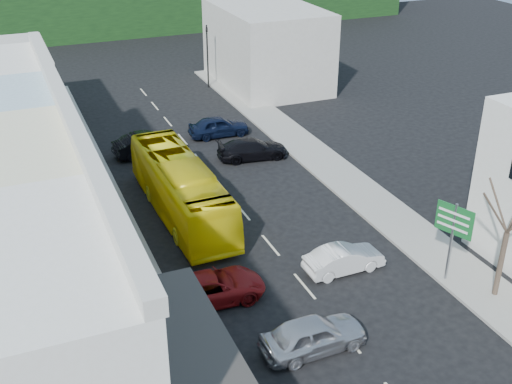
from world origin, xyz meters
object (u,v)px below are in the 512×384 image
object	(u,v)px
pedestrian_left	(123,268)
direction_sign	(451,244)
car_red	(211,287)
street_tree	(507,233)
traffic_signal	(208,57)
bus	(181,190)
car_white	(344,258)
car_silver	(313,336)

from	to	relation	value
pedestrian_left	direction_sign	size ratio (longest dim) A/B	0.41
car_red	street_tree	size ratio (longest dim) A/B	0.68
direction_sign	street_tree	world-z (taller)	street_tree
traffic_signal	pedestrian_left	bearing A→B (deg)	87.35
street_tree	traffic_signal	bearing A→B (deg)	93.12
direction_sign	traffic_signal	distance (m)	33.36
bus	car_red	bearing A→B (deg)	-98.76
bus	street_tree	bearing A→B (deg)	-51.16
pedestrian_left	street_tree	world-z (taller)	street_tree
pedestrian_left	bus	bearing A→B (deg)	-43.86
pedestrian_left	traffic_signal	size ratio (longest dim) A/B	0.30
car_white	car_red	bearing A→B (deg)	87.30
pedestrian_left	street_tree	bearing A→B (deg)	-120.94
traffic_signal	car_silver	bearing A→B (deg)	101.43
car_silver	pedestrian_left	distance (m)	9.63
car_red	pedestrian_left	distance (m)	4.32
car_silver	traffic_signal	world-z (taller)	traffic_signal
car_white	traffic_signal	xyz separation A→B (m)	(3.45, 30.69, 2.09)
car_red	direction_sign	size ratio (longest dim) A/B	1.11
pedestrian_left	car_silver	bearing A→B (deg)	-145.96
car_silver	traffic_signal	bearing A→B (deg)	-13.17
bus	car_white	distance (m)	10.31
car_silver	car_white	xyz separation A→B (m)	(4.04, 4.61, 0.00)
car_white	direction_sign	size ratio (longest dim) A/B	1.06
car_white	direction_sign	world-z (taller)	direction_sign
bus	car_silver	size ratio (longest dim) A/B	2.64
car_silver	street_tree	xyz separation A→B (m)	(9.41, 0.06, 2.69)
bus	pedestrian_left	world-z (taller)	bus
direction_sign	street_tree	bearing A→B (deg)	-76.64
car_red	pedestrian_left	world-z (taller)	pedestrian_left
pedestrian_left	street_tree	distance (m)	17.38
car_silver	direction_sign	world-z (taller)	direction_sign
bus	car_silver	xyz separation A→B (m)	(1.60, -13.20, -0.85)
car_red	traffic_signal	xyz separation A→B (m)	(10.21, 30.50, 2.09)
bus	direction_sign	world-z (taller)	direction_sign
bus	street_tree	world-z (taller)	street_tree
pedestrian_left	car_white	bearing A→B (deg)	-111.04
bus	car_white	bearing A→B (deg)	-57.88
car_silver	car_red	world-z (taller)	same
bus	traffic_signal	size ratio (longest dim) A/B	2.08
car_white	traffic_signal	world-z (taller)	traffic_signal
car_silver	car_white	distance (m)	6.12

